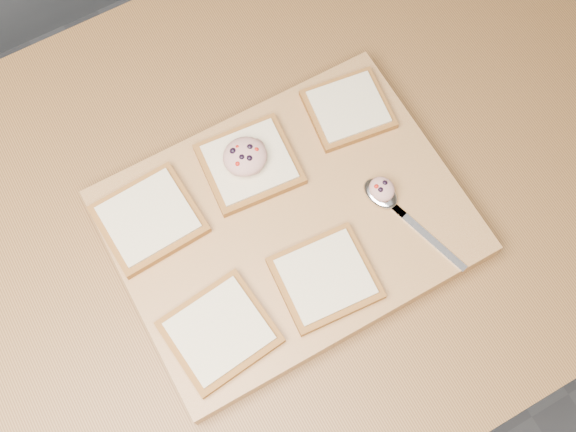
{
  "coord_description": "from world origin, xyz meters",
  "views": [
    {
      "loc": [
        -0.05,
        -0.33,
        1.83
      ],
      "look_at": [
        0.12,
        -0.05,
        0.95
      ],
      "focal_mm": 45.0,
      "sensor_mm": 36.0,
      "label": 1
    }
  ],
  "objects_px": {
    "bread_far_center": "(249,164)",
    "tuna_salad_dollop": "(245,156)",
    "spoon": "(388,200)",
    "cutting_board": "(288,224)"
  },
  "relations": [
    {
      "from": "bread_far_center",
      "to": "spoon",
      "type": "xyz_separation_m",
      "value": [
        0.14,
        -0.13,
        -0.0
      ]
    },
    {
      "from": "bread_far_center",
      "to": "tuna_salad_dollop",
      "type": "bearing_deg",
      "value": 147.38
    },
    {
      "from": "bread_far_center",
      "to": "spoon",
      "type": "relative_size",
      "value": 0.75
    },
    {
      "from": "tuna_salad_dollop",
      "to": "bread_far_center",
      "type": "bearing_deg",
      "value": -32.62
    },
    {
      "from": "spoon",
      "to": "bread_far_center",
      "type": "bearing_deg",
      "value": 135.24
    },
    {
      "from": "tuna_salad_dollop",
      "to": "cutting_board",
      "type": "bearing_deg",
      "value": -82.76
    },
    {
      "from": "spoon",
      "to": "tuna_salad_dollop",
      "type": "bearing_deg",
      "value": 135.54
    },
    {
      "from": "cutting_board",
      "to": "spoon",
      "type": "bearing_deg",
      "value": -18.36
    },
    {
      "from": "bread_far_center",
      "to": "tuna_salad_dollop",
      "type": "height_order",
      "value": "tuna_salad_dollop"
    },
    {
      "from": "cutting_board",
      "to": "tuna_salad_dollop",
      "type": "height_order",
      "value": "tuna_salad_dollop"
    }
  ]
}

